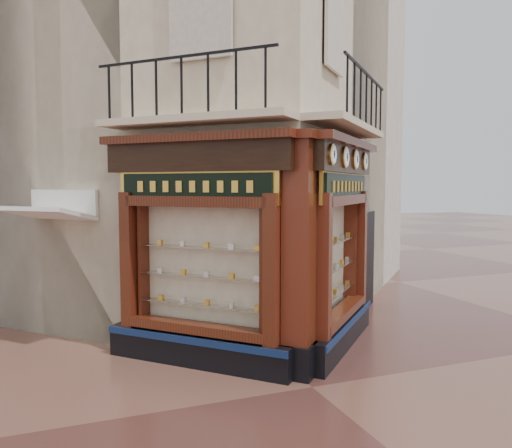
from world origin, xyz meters
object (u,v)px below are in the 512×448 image
clock_b (345,157)px  awning (51,345)px  signboard_right (346,186)px  clock_d (365,161)px  corner_pilaster (299,258)px  clock_a (332,154)px  signboard_left (194,187)px  clock_c (356,159)px

clock_b → awning: 6.70m
signboard_right → clock_d: bearing=-5.4°
clock_d → signboard_right: 1.29m
corner_pilaster → signboard_right: bearing=-10.2°
clock_a → awning: 6.53m
clock_b → signboard_left: 2.73m
clock_a → clock_b: 0.86m
clock_d → clock_c: bearing=-180.0°
clock_b → clock_d: (1.18, 1.18, -0.00)m
corner_pilaster → clock_d: size_ratio=10.83×
corner_pilaster → clock_b: size_ratio=10.32×
clock_a → clock_c: (1.18, 1.18, -0.00)m
clock_b → clock_d: size_ratio=1.05×
clock_c → clock_d: 0.86m
awning → signboard_left: size_ratio=0.76×
clock_d → signboard_left: 3.94m
signboard_left → signboard_right: (2.92, 0.00, 0.00)m
clock_d → awning: 7.31m
clock_b → corner_pilaster: bearing=161.2°
clock_d → signboard_right: bearing=174.6°
clock_c → signboard_left: (-3.22, -0.14, -0.52)m
signboard_right → clock_c: bearing=-19.8°
corner_pilaster → clock_c: bearing=-11.7°
signboard_right → awning: bearing=113.2°
clock_b → clock_d: clock_b is taller
clock_a → signboard_left: bearing=108.0°
clock_a → signboard_left: clock_a is taller
clock_a → clock_b: (0.61, 0.61, 0.00)m
clock_b → signboard_right: size_ratio=0.17×
awning → signboard_left: signboard_left is taller
clock_a → signboard_left: size_ratio=0.16×
signboard_right → signboard_left: bearing=135.0°
clock_a → signboard_left: 2.35m
clock_c → awning: (-5.60, 1.98, -3.62)m
clock_c → clock_d: size_ratio=1.06×
signboard_left → clock_c: bearing=-132.5°
awning → signboard_left: bearing=-176.7°
clock_d → awning: bearing=122.6°
corner_pilaster → signboard_left: bearing=100.2°
clock_a → awning: size_ratio=0.21×
clock_a → signboard_left: (-2.04, 1.04, -0.52)m
awning → clock_a: bearing=-170.6°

